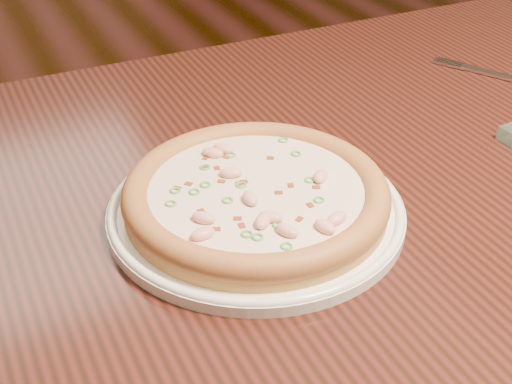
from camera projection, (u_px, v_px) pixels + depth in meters
name	position (u px, v px, depth m)	size (l,w,h in m)	color
ground	(71.00, 300.00, 1.74)	(9.00, 9.00, 0.00)	black
hero_table	(327.00, 236.00, 0.88)	(1.20, 0.80, 0.75)	black
plate	(256.00, 209.00, 0.74)	(0.31, 0.31, 0.02)	white
pizza	(256.00, 195.00, 0.73)	(0.27, 0.27, 0.03)	tan
fork	(494.00, 74.00, 1.03)	(0.10, 0.16, 0.00)	silver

